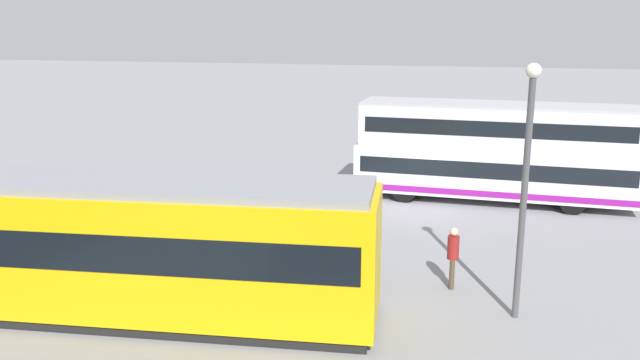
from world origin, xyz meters
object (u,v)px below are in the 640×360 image
pedestrian_crossing (453,253)px  street_lamp (526,173)px  info_sign (125,191)px  pedestrian_near_railing (276,226)px  tram_yellow (79,243)px  double_decker_bus (494,152)px

pedestrian_crossing → street_lamp: street_lamp is taller
info_sign → street_lamp: size_ratio=0.37×
pedestrian_near_railing → street_lamp: bearing=158.6°
tram_yellow → pedestrian_crossing: bearing=-158.9°
tram_yellow → pedestrian_near_railing: tram_yellow is taller
pedestrian_crossing → info_sign: bearing=-10.7°
double_decker_bus → street_lamp: bearing=91.5°
tram_yellow → pedestrian_crossing: size_ratio=8.69×
tram_yellow → info_sign: size_ratio=6.47×
street_lamp → pedestrian_near_railing: bearing=-21.4°
info_sign → double_decker_bus: bearing=-148.8°
pedestrian_crossing → tram_yellow: bearing=21.1°
info_sign → street_lamp: 13.16m
double_decker_bus → pedestrian_crossing: bearing=82.0°
pedestrian_near_railing → info_sign: 5.59m
pedestrian_near_railing → pedestrian_crossing: (-5.39, 1.21, -0.03)m
street_lamp → tram_yellow: bearing=10.5°
tram_yellow → street_lamp: bearing=-169.5°
double_decker_bus → street_lamp: 11.08m
tram_yellow → pedestrian_crossing: tram_yellow is taller
double_decker_bus → street_lamp: size_ratio=1.77×
street_lamp → info_sign: bearing=-16.0°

